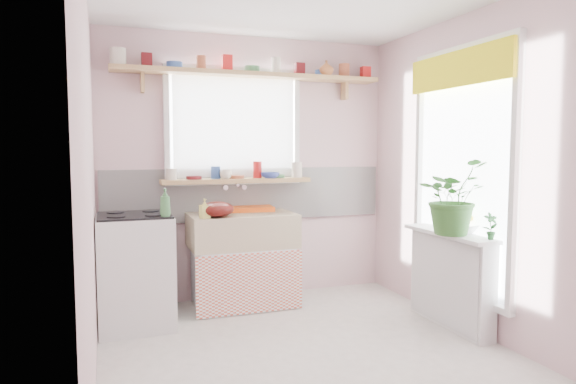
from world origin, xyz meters
name	(u,v)px	position (x,y,z in m)	size (l,w,h in m)	color
room	(345,156)	(0.66, 0.86, 1.37)	(3.20, 3.20, 3.20)	silver
sink_unit	(242,259)	(-0.15, 1.29, 0.43)	(0.95, 0.65, 1.11)	white
cooker	(136,270)	(-1.10, 1.05, 0.46)	(0.58, 0.58, 0.93)	white
radiator_ledge	(451,278)	(1.30, 0.20, 0.40)	(0.22, 0.95, 0.78)	white
windowsill	(237,181)	(-0.15, 1.48, 1.14)	(1.40, 0.22, 0.04)	tan
pine_shelf	(252,75)	(0.00, 1.47, 2.12)	(2.52, 0.24, 0.04)	tan
shelf_crockery	(252,67)	(0.00, 1.47, 2.20)	(2.47, 0.11, 0.12)	silver
sill_crockery	(235,173)	(-0.17, 1.48, 1.22)	(1.35, 0.11, 0.12)	silver
dish_tray	(249,208)	(-0.03, 1.50, 0.87)	(0.44, 0.33, 0.04)	#F75C16
colander	(217,209)	(-0.41, 1.15, 0.92)	(0.30, 0.30, 0.13)	#54110E
jade_plant	(452,197)	(1.21, 0.09, 1.07)	(0.53, 0.46, 0.59)	#336B2A
fruit_bowl	(461,228)	(1.33, 0.13, 0.81)	(0.30, 0.30, 0.07)	silver
herb_pot	(491,226)	(1.33, -0.20, 0.87)	(0.11, 0.07, 0.20)	#245A28
soap_bottle_sink	(205,209)	(-0.53, 1.10, 0.93)	(0.07, 0.08, 0.17)	#EAE168
sill_cup	(226,174)	(-0.27, 1.42, 1.20)	(0.11, 0.11, 0.09)	white
sill_bowl	(270,175)	(0.16, 1.42, 1.19)	(0.18, 0.18, 0.06)	#3246A3
shelf_vase	(326,68)	(0.73, 1.41, 2.21)	(0.14, 0.14, 0.14)	#B06636
cooker_bottle	(165,203)	(-0.88, 0.83, 1.02)	(0.08, 0.08, 0.22)	#438649
fruit	(461,220)	(1.34, 0.14, 0.87)	(0.20, 0.14, 0.10)	orange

